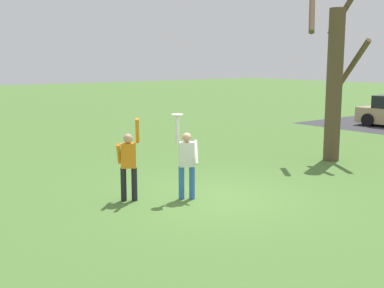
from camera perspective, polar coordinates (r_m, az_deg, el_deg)
name	(u,v)px	position (r m, az deg, el deg)	size (l,w,h in m)	color
ground_plane	(213,198)	(12.47, 2.39, -6.20)	(120.00, 120.00, 0.00)	#4C7533
person_catcher	(187,160)	(12.17, -0.61, -1.82)	(0.52, 0.59, 2.08)	#3366B7
person_defender	(128,161)	(12.11, -7.26, -1.96)	(0.62, 0.66, 2.04)	black
frisbee_disc	(177,115)	(11.98, -1.69, 3.37)	(0.28, 0.28, 0.02)	white
bare_tree_tall	(334,79)	(17.46, 15.94, 7.19)	(2.26, 2.28, 5.82)	brown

